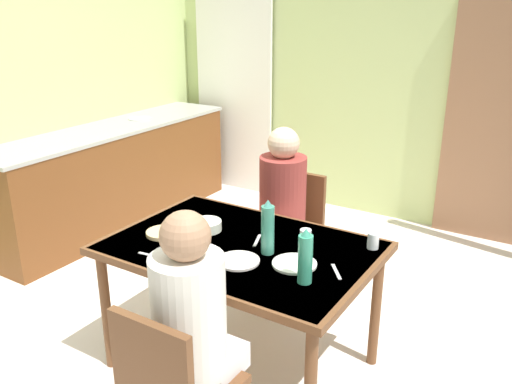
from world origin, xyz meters
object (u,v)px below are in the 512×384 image
object	(u,v)px
kitchen_counter	(115,175)
person_near_diner	(191,312)
water_bottle_green_near	(268,228)
serving_bowl_center	(206,226)
dining_table	(241,257)
chair_far_diner	(291,229)
person_far_diner	(282,195)
water_bottle_green_far	(305,257)

from	to	relation	value
kitchen_counter	person_near_diner	distance (m)	2.98
kitchen_counter	water_bottle_green_near	world-z (taller)	water_bottle_green_near
kitchen_counter	water_bottle_green_near	bearing A→B (deg)	-26.36
kitchen_counter	water_bottle_green_near	size ratio (longest dim) A/B	8.69
kitchen_counter	serving_bowl_center	distance (m)	2.16
dining_table	serving_bowl_center	size ratio (longest dim) A/B	8.14
chair_far_diner	water_bottle_green_near	size ratio (longest dim) A/B	3.01
person_far_diner	person_near_diner	bearing A→B (deg)	104.71
person_far_diner	dining_table	bearing A→B (deg)	101.84
chair_far_diner	serving_bowl_center	distance (m)	0.82
serving_bowl_center	water_bottle_green_near	bearing A→B (deg)	-8.47
dining_table	person_far_diner	world-z (taller)	person_far_diner
kitchen_counter	person_far_diner	bearing A→B (deg)	-12.52
kitchen_counter	person_near_diner	bearing A→B (deg)	-37.86
dining_table	water_bottle_green_near	world-z (taller)	water_bottle_green_near
dining_table	person_near_diner	world-z (taller)	person_near_diner
person_far_diner	water_bottle_green_near	xyz separation A→B (m)	(0.31, -0.69, 0.10)
person_far_diner	serving_bowl_center	world-z (taller)	person_far_diner
kitchen_counter	water_bottle_green_near	distance (m)	2.59
water_bottle_green_near	water_bottle_green_far	distance (m)	0.34
dining_table	person_far_diner	size ratio (longest dim) A/B	1.80
water_bottle_green_near	water_bottle_green_far	size ratio (longest dim) A/B	1.08
person_near_diner	water_bottle_green_near	bearing A→B (deg)	94.26
chair_far_diner	person_near_diner	bearing A→B (deg)	103.43
water_bottle_green_far	serving_bowl_center	size ratio (longest dim) A/B	1.57
person_near_diner	person_far_diner	bearing A→B (deg)	104.71
kitchen_counter	chair_far_diner	world-z (taller)	kitchen_counter
person_near_diner	water_bottle_green_far	bearing A→B (deg)	64.51
chair_far_diner	serving_bowl_center	bearing A→B (deg)	80.71
person_far_diner	serving_bowl_center	size ratio (longest dim) A/B	4.53
dining_table	water_bottle_green_far	size ratio (longest dim) A/B	5.19
person_far_diner	water_bottle_green_far	world-z (taller)	person_far_diner
dining_table	person_far_diner	bearing A→B (deg)	101.84
chair_far_diner	serving_bowl_center	xyz separation A→B (m)	(-0.13, -0.77, 0.27)
chair_far_diner	person_near_diner	world-z (taller)	person_near_diner
dining_table	water_bottle_green_far	distance (m)	0.53
kitchen_counter	serving_bowl_center	bearing A→B (deg)	-29.99
dining_table	serving_bowl_center	world-z (taller)	serving_bowl_center
kitchen_counter	dining_table	xyz separation A→B (m)	(2.12, -1.13, 0.22)
person_near_diner	person_far_diner	size ratio (longest dim) A/B	1.00
dining_table	chair_far_diner	bearing A→B (deg)	99.92
person_near_diner	water_bottle_green_far	xyz separation A→B (m)	(0.25, 0.52, 0.09)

